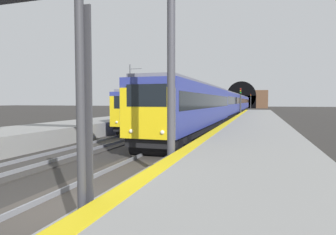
{
  "coord_description": "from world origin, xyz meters",
  "views": [
    {
      "loc": [
        -6.17,
        -4.91,
        2.81
      ],
      "look_at": [
        10.15,
        0.22,
        1.87
      ],
      "focal_mm": 31.29,
      "sensor_mm": 36.0,
      "label": 1
    }
  ],
  "objects_px": {
    "train_adjacent_platform": "(189,106)",
    "overhead_signal_gantry": "(63,22)",
    "train_main_approaching": "(231,104)",
    "railway_signal_mid": "(240,100)",
    "railway_signal_far": "(251,100)",
    "railway_signal_near": "(80,63)",
    "catenary_mast_near": "(130,93)"
  },
  "relations": [
    {
      "from": "railway_signal_near",
      "to": "overhead_signal_gantry",
      "type": "xyz_separation_m",
      "value": [
        5.2,
        4.24,
        2.35
      ]
    },
    {
      "from": "railway_signal_near",
      "to": "railway_signal_far",
      "type": "relative_size",
      "value": 1.1
    },
    {
      "from": "train_adjacent_platform",
      "to": "overhead_signal_gantry",
      "type": "distance_m",
      "value": 31.31
    },
    {
      "from": "railway_signal_far",
      "to": "railway_signal_mid",
      "type": "bearing_deg",
      "value": 0.0
    },
    {
      "from": "train_main_approaching",
      "to": "train_adjacent_platform",
      "type": "height_order",
      "value": "train_adjacent_platform"
    },
    {
      "from": "train_adjacent_platform",
      "to": "railway_signal_far",
      "type": "bearing_deg",
      "value": 173.26
    },
    {
      "from": "train_adjacent_platform",
      "to": "catenary_mast_near",
      "type": "distance_m",
      "value": 8.52
    },
    {
      "from": "catenary_mast_near",
      "to": "train_main_approaching",
      "type": "bearing_deg",
      "value": -35.83
    },
    {
      "from": "railway_signal_mid",
      "to": "catenary_mast_near",
      "type": "height_order",
      "value": "catenary_mast_near"
    },
    {
      "from": "overhead_signal_gantry",
      "to": "railway_signal_near",
      "type": "bearing_deg",
      "value": -140.8
    },
    {
      "from": "overhead_signal_gantry",
      "to": "train_adjacent_platform",
      "type": "bearing_deg",
      "value": 4.36
    },
    {
      "from": "railway_signal_mid",
      "to": "overhead_signal_gantry",
      "type": "distance_m",
      "value": 39.71
    },
    {
      "from": "train_main_approaching",
      "to": "catenary_mast_near",
      "type": "distance_m",
      "value": 20.7
    },
    {
      "from": "railway_signal_near",
      "to": "catenary_mast_near",
      "type": "bearing_deg",
      "value": -156.66
    },
    {
      "from": "train_main_approaching",
      "to": "railway_signal_far",
      "type": "distance_m",
      "value": 50.35
    },
    {
      "from": "train_adjacent_platform",
      "to": "railway_signal_near",
      "type": "xyz_separation_m",
      "value": [
        -36.2,
        -6.6,
        1.36
      ]
    },
    {
      "from": "railway_signal_far",
      "to": "overhead_signal_gantry",
      "type": "xyz_separation_m",
      "value": [
        -94.18,
        4.24,
        2.75
      ]
    },
    {
      "from": "train_adjacent_platform",
      "to": "overhead_signal_gantry",
      "type": "relative_size",
      "value": 4.66
    },
    {
      "from": "train_main_approaching",
      "to": "train_adjacent_platform",
      "type": "distance_m",
      "value": 13.71
    },
    {
      "from": "train_main_approaching",
      "to": "train_adjacent_platform",
      "type": "bearing_deg",
      "value": -19.55
    },
    {
      "from": "railway_signal_mid",
      "to": "railway_signal_far",
      "type": "xyz_separation_m",
      "value": [
        54.79,
        0.0,
        0.06
      ]
    },
    {
      "from": "railway_signal_near",
      "to": "train_adjacent_platform",
      "type": "bearing_deg",
      "value": -169.66
    },
    {
      "from": "train_main_approaching",
      "to": "railway_signal_mid",
      "type": "height_order",
      "value": "railway_signal_mid"
    },
    {
      "from": "train_main_approaching",
      "to": "overhead_signal_gantry",
      "type": "xyz_separation_m",
      "value": [
        -43.87,
        2.36,
        3.45
      ]
    },
    {
      "from": "railway_signal_near",
      "to": "railway_signal_far",
      "type": "bearing_deg",
      "value": -180.0
    },
    {
      "from": "train_adjacent_platform",
      "to": "railway_signal_near",
      "type": "bearing_deg",
      "value": 9.56
    },
    {
      "from": "train_main_approaching",
      "to": "railway_signal_far",
      "type": "height_order",
      "value": "railway_signal_far"
    },
    {
      "from": "railway_signal_mid",
      "to": "overhead_signal_gantry",
      "type": "xyz_separation_m",
      "value": [
        -39.39,
        4.24,
        2.8
      ]
    },
    {
      "from": "train_adjacent_platform",
      "to": "catenary_mast_near",
      "type": "xyz_separation_m",
      "value": [
        -3.86,
        7.35,
        1.88
      ]
    },
    {
      "from": "railway_signal_far",
      "to": "train_adjacent_platform",
      "type": "bearing_deg",
      "value": -5.97
    },
    {
      "from": "train_adjacent_platform",
      "to": "railway_signal_far",
      "type": "distance_m",
      "value": 63.53
    },
    {
      "from": "train_main_approaching",
      "to": "catenary_mast_near",
      "type": "relative_size",
      "value": 10.5
    }
  ]
}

